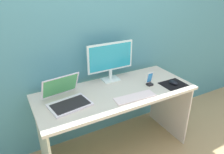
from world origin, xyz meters
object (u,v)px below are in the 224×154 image
(laptop, at_px, (67,98))
(mouse, at_px, (173,83))
(keyboard_external, at_px, (135,97))
(phone_in_dock, at_px, (150,81))
(monitor, at_px, (111,59))

(laptop, bearing_deg, mouse, -9.47)
(keyboard_external, relative_size, phone_in_dock, 2.84)
(monitor, xyz_separation_m, phone_in_dock, (0.29, -0.29, -0.18))
(mouse, xyz_separation_m, phone_in_dock, (-0.22, 0.11, 0.03))
(phone_in_dock, bearing_deg, laptop, 175.21)
(keyboard_external, bearing_deg, monitor, 95.42)
(keyboard_external, height_order, phone_in_dock, phone_in_dock)
(laptop, relative_size, mouse, 3.86)
(laptop, distance_m, mouse, 1.08)
(laptop, xyz_separation_m, keyboard_external, (0.57, -0.21, -0.04))
(monitor, xyz_separation_m, laptop, (-0.55, -0.22, -0.19))
(monitor, distance_m, laptop, 0.62)
(laptop, bearing_deg, phone_in_dock, -4.79)
(laptop, distance_m, keyboard_external, 0.61)
(phone_in_dock, bearing_deg, mouse, -25.60)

